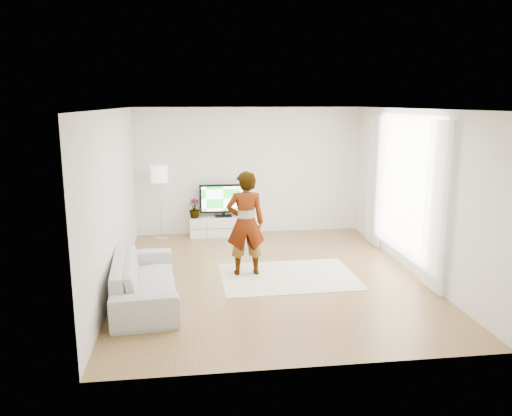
{
  "coord_description": "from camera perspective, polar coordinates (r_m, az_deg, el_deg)",
  "views": [
    {
      "loc": [
        -1.27,
        -7.97,
        2.91
      ],
      "look_at": [
        -0.18,
        0.4,
        1.11
      ],
      "focal_mm": 35.0,
      "sensor_mm": 36.0,
      "label": 1
    }
  ],
  "objects": [
    {
      "name": "floor_lamp",
      "position": [
        10.76,
        -10.99,
        3.46
      ],
      "size": [
        0.35,
        0.35,
        1.59
      ],
      "color": "silver",
      "rests_on": "floor"
    },
    {
      "name": "player",
      "position": [
        8.42,
        -1.21,
        -1.75
      ],
      "size": [
        0.66,
        0.44,
        1.78
      ],
      "primitive_type": "imported",
      "rotation": [
        0.0,
        0.0,
        3.16
      ],
      "color": "#334772",
      "rests_on": "rug"
    },
    {
      "name": "media_console",
      "position": [
        11.09,
        -3.71,
        -2.09
      ],
      "size": [
        1.49,
        0.42,
        0.42
      ],
      "color": "white",
      "rests_on": "floor"
    },
    {
      "name": "potted_plant",
      "position": [
        10.97,
        -7.05,
        -0.05
      ],
      "size": [
        0.3,
        0.3,
        0.42
      ],
      "primitive_type": "imported",
      "rotation": [
        0.0,
        0.0,
        0.34
      ],
      "color": "#3F7238",
      "rests_on": "media_console"
    },
    {
      "name": "wall_front",
      "position": [
        5.34,
        6.63,
        -4.44
      ],
      "size": [
        5.0,
        0.02,
        2.8
      ],
      "primitive_type": "cube",
      "color": "silver",
      "rests_on": "floor"
    },
    {
      "name": "curtain_near",
      "position": [
        8.03,
        19.94,
        0.1
      ],
      "size": [
        0.04,
        0.7,
        2.6
      ],
      "primitive_type": "cube",
      "color": "white",
      "rests_on": "floor"
    },
    {
      "name": "sofa",
      "position": [
        7.65,
        -12.63,
        -7.93
      ],
      "size": [
        1.08,
        2.35,
        0.67
      ],
      "primitive_type": "imported",
      "rotation": [
        0.0,
        0.0,
        1.65
      ],
      "color": "#B9B9B4",
      "rests_on": "floor"
    },
    {
      "name": "floor",
      "position": [
        8.58,
        1.54,
        -7.8
      ],
      "size": [
        6.0,
        6.0,
        0.0
      ],
      "primitive_type": "plane",
      "color": "#AC844E",
      "rests_on": "ground"
    },
    {
      "name": "ceiling",
      "position": [
        8.07,
        1.65,
        11.25
      ],
      "size": [
        6.0,
        6.0,
        0.0
      ],
      "primitive_type": "plane",
      "color": "white",
      "rests_on": "wall_back"
    },
    {
      "name": "window",
      "position": [
        9.19,
        16.76,
        2.39
      ],
      "size": [
        0.01,
        2.6,
        2.5
      ],
      "primitive_type": "cube",
      "color": "white",
      "rests_on": "wall_right"
    },
    {
      "name": "wall_left",
      "position": [
        8.2,
        -15.93,
        0.97
      ],
      "size": [
        0.02,
        6.0,
        2.8
      ],
      "primitive_type": "cube",
      "color": "silver",
      "rests_on": "floor"
    },
    {
      "name": "television",
      "position": [
        10.98,
        -3.76,
        1.0
      ],
      "size": [
        1.04,
        0.2,
        0.73
      ],
      "color": "black",
      "rests_on": "media_console"
    },
    {
      "name": "wall_right",
      "position": [
        8.94,
        17.63,
        1.75
      ],
      "size": [
        0.02,
        6.0,
        2.8
      ],
      "primitive_type": "cube",
      "color": "silver",
      "rests_on": "floor"
    },
    {
      "name": "game_console",
      "position": [
        11.07,
        -0.37,
        -0.4
      ],
      "size": [
        0.07,
        0.16,
        0.21
      ],
      "rotation": [
        0.0,
        0.0,
        -0.15
      ],
      "color": "white",
      "rests_on": "media_console"
    },
    {
      "name": "wall_back",
      "position": [
        11.14,
        -0.82,
        4.25
      ],
      "size": [
        5.0,
        0.02,
        2.8
      ],
      "primitive_type": "cube",
      "color": "silver",
      "rests_on": "floor"
    },
    {
      "name": "rug",
      "position": [
        8.57,
        3.7,
        -7.8
      ],
      "size": [
        2.3,
        1.67,
        0.01
      ],
      "primitive_type": "cube",
      "rotation": [
        0.0,
        0.0,
        0.02
      ],
      "color": "beige",
      "rests_on": "floor"
    },
    {
      "name": "curtain_far",
      "position": [
        10.37,
        13.42,
        3.05
      ],
      "size": [
        0.04,
        0.7,
        2.6
      ],
      "primitive_type": "cube",
      "color": "white",
      "rests_on": "floor"
    }
  ]
}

